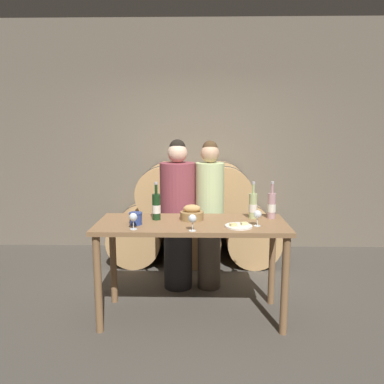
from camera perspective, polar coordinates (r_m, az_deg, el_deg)
ground_plane at (r=3.68m, az=-0.05°, el=-18.39°), size 10.00×10.00×0.00m
stone_wall_back at (r=5.40m, az=0.45°, el=8.36°), size 10.00×0.12×3.20m
barrel_stack at (r=4.96m, az=0.35°, el=-3.75°), size 2.18×0.91×1.28m
tasting_table at (r=3.38m, az=-0.05°, el=-6.69°), size 1.69×0.68×0.90m
person_left at (r=4.02m, az=-2.18°, el=-3.50°), size 0.37×0.37×1.62m
person_right at (r=4.01m, az=2.68°, el=-3.30°), size 0.30×0.30×1.60m
wine_bottle_red at (r=3.43m, az=-5.45°, el=-2.23°), size 0.08×0.08×0.35m
wine_bottle_white at (r=3.51m, az=9.27°, el=-2.06°), size 0.08×0.08×0.34m
wine_bottle_rose at (r=3.54m, az=12.05°, el=-2.03°), size 0.08×0.08×0.35m
blue_crock at (r=3.29m, az=-8.57°, el=-3.93°), size 0.12×0.12×0.11m
bread_basket at (r=3.43m, az=0.03°, el=-3.34°), size 0.21×0.21×0.14m
cheese_plate at (r=3.21m, az=7.12°, el=-5.16°), size 0.23×0.23×0.04m
wine_glass_far_left at (r=3.13m, az=-8.95°, el=-3.87°), size 0.07×0.07×0.14m
wine_glass_left at (r=3.05m, az=0.06°, el=-4.16°), size 0.07×0.07×0.14m
wine_glass_center at (r=3.24m, az=9.96°, el=-3.44°), size 0.07×0.07×0.14m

